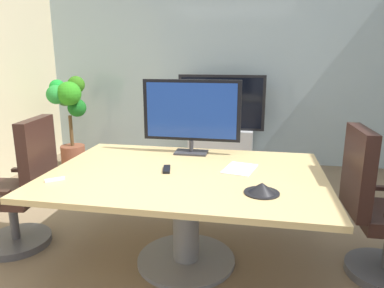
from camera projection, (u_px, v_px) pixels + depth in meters
name	position (u px, v px, depth m)	size (l,w,h in m)	color
ground_plane	(166.00, 276.00, 2.58)	(7.14, 7.14, 0.00)	#7A664C
wall_back_glass_partition	(217.00, 64.00, 5.16)	(5.22, 0.10, 2.90)	#9EB2B7
conference_table	(186.00, 193.00, 2.64)	(1.99, 1.38, 0.73)	tan
office_chair_left	(22.00, 195.00, 2.90)	(0.62, 0.60, 1.09)	#4C4C51
office_chair_right	(378.00, 217.00, 2.50)	(0.60, 0.58, 1.09)	#4C4C51
tv_monitor	(191.00, 112.00, 3.01)	(0.84, 0.18, 0.64)	#333338
wall_display_unit	(221.00, 137.00, 5.05)	(1.20, 0.36, 1.31)	#B7BABC
potted_plant	(69.00, 110.00, 4.96)	(0.52, 0.59, 1.28)	brown
conference_phone	(262.00, 189.00, 2.19)	(0.22, 0.22, 0.07)	black
remote_control	(167.00, 169.00, 2.63)	(0.05, 0.17, 0.02)	black
whiteboard_marker	(55.00, 179.00, 2.41)	(0.13, 0.02, 0.02)	silver
paper_notepad	(240.00, 169.00, 2.66)	(0.21, 0.30, 0.01)	white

